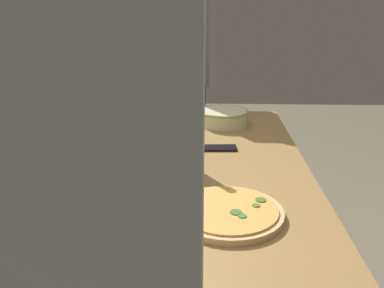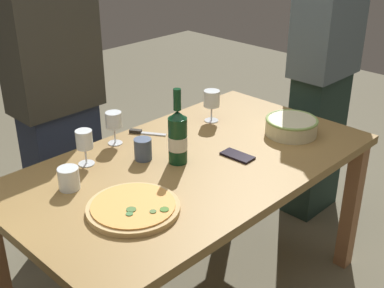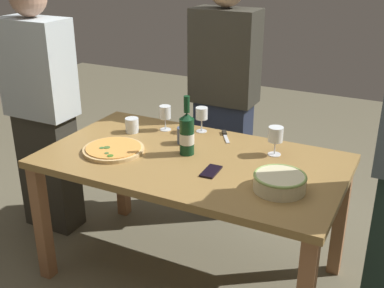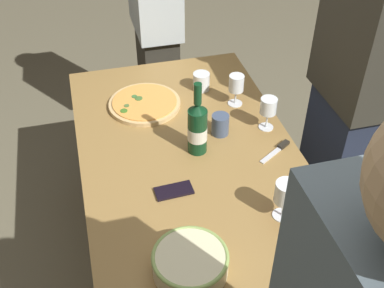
{
  "view_description": "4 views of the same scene",
  "coord_description": "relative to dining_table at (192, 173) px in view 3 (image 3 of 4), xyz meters",
  "views": [
    {
      "loc": [
        -1.56,
        -0.05,
        1.38
      ],
      "look_at": [
        0.0,
        0.0,
        0.83
      ],
      "focal_mm": 39.82,
      "sensor_mm": 36.0,
      "label": 1
    },
    {
      "loc": [
        -1.37,
        -1.34,
        1.75
      ],
      "look_at": [
        0.0,
        0.0,
        0.83
      ],
      "focal_mm": 47.48,
      "sensor_mm": 36.0,
      "label": 2
    },
    {
      "loc": [
        1.06,
        -2.1,
        1.82
      ],
      "look_at": [
        0.0,
        0.0,
        0.83
      ],
      "focal_mm": 45.29,
      "sensor_mm": 36.0,
      "label": 3
    },
    {
      "loc": [
        1.42,
        -0.37,
        2.05
      ],
      "look_at": [
        0.0,
        0.0,
        0.83
      ],
      "focal_mm": 44.7,
      "sensor_mm": 36.0,
      "label": 4
    }
  ],
  "objects": [
    {
      "name": "pizza",
      "position": [
        -0.42,
        -0.12,
        0.11
      ],
      "size": [
        0.34,
        0.34,
        0.03
      ],
      "color": "tan",
      "rests_on": "dining_table"
    },
    {
      "name": "person_guest_left",
      "position": [
        -1.1,
        0.07,
        0.16
      ],
      "size": [
        0.43,
        0.24,
        1.62
      ],
      "rotation": [
        0.0,
        0.0,
        -0.06
      ],
      "color": "#312E26",
      "rests_on": "ground"
    },
    {
      "name": "serving_bowl",
      "position": [
        0.52,
        -0.14,
        0.14
      ],
      "size": [
        0.25,
        0.25,
        0.08
      ],
      "color": "beige",
      "rests_on": "dining_table"
    },
    {
      "name": "cup_ceramic",
      "position": [
        -0.49,
        0.18,
        0.14
      ],
      "size": [
        0.08,
        0.08,
        0.09
      ],
      "primitive_type": "cylinder",
      "color": "white",
      "rests_on": "dining_table"
    },
    {
      "name": "wine_glass_by_bottle",
      "position": [
        0.38,
        0.24,
        0.2
      ],
      "size": [
        0.08,
        0.08,
        0.16
      ],
      "color": "white",
      "rests_on": "dining_table"
    },
    {
      "name": "pizza_knife",
      "position": [
        0.04,
        0.36,
        0.1
      ],
      "size": [
        0.11,
        0.16,
        0.02
      ],
      "color": "silver",
      "rests_on": "dining_table"
    },
    {
      "name": "dining_table",
      "position": [
        0.0,
        0.0,
        0.0
      ],
      "size": [
        1.6,
        0.9,
        0.75
      ],
      "color": "olive",
      "rests_on": "ground"
    },
    {
      "name": "ground_plane",
      "position": [
        0.0,
        0.0,
        -0.66
      ],
      "size": [
        8.0,
        8.0,
        0.0
      ],
      "primitive_type": "plane",
      "color": "#68624C"
    },
    {
      "name": "cup_amber",
      "position": [
        -0.13,
        0.16,
        0.14
      ],
      "size": [
        0.08,
        0.08,
        0.09
      ],
      "primitive_type": "cylinder",
      "color": "#42516C",
      "rests_on": "dining_table"
    },
    {
      "name": "wine_glass_far_left",
      "position": [
        -0.12,
        0.37,
        0.2
      ],
      "size": [
        0.07,
        0.07,
        0.15
      ],
      "color": "white",
      "rests_on": "dining_table"
    },
    {
      "name": "wine_glass_near_pizza",
      "position": [
        -0.33,
        0.3,
        0.2
      ],
      "size": [
        0.07,
        0.07,
        0.15
      ],
      "color": "white",
      "rests_on": "dining_table"
    },
    {
      "name": "wine_bottle",
      "position": [
        -0.05,
        0.04,
        0.21
      ],
      "size": [
        0.08,
        0.08,
        0.33
      ],
      "color": "#0F381D",
      "rests_on": "dining_table"
    },
    {
      "name": "person_host",
      "position": [
        -0.16,
        0.79,
        0.18
      ],
      "size": [
        0.43,
        0.24,
        1.66
      ],
      "rotation": [
        0.0,
        0.0,
        -1.38
      ],
      "color": "#22293E",
      "rests_on": "ground"
    },
    {
      "name": "cell_phone",
      "position": [
        0.16,
        -0.11,
        0.1
      ],
      "size": [
        0.08,
        0.15,
        0.01
      ],
      "primitive_type": "cube",
      "rotation": [
        0.0,
        0.0,
        0.05
      ],
      "color": "black",
      "rests_on": "dining_table"
    }
  ]
}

